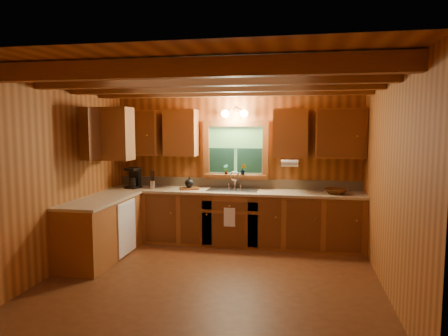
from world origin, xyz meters
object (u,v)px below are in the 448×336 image
(sink, at_px, (233,193))
(wicker_basket, at_px, (336,191))
(coffee_maker, at_px, (134,178))
(cutting_board, at_px, (189,188))

(sink, relative_size, wicker_basket, 2.32)
(sink, bearing_deg, coffee_maker, -178.03)
(cutting_board, relative_size, wicker_basket, 0.85)
(sink, distance_m, wicker_basket, 1.65)
(sink, height_order, wicker_basket, sink)
(sink, height_order, coffee_maker, coffee_maker)
(coffee_maker, bearing_deg, sink, 14.65)
(coffee_maker, xyz_separation_m, wicker_basket, (3.36, -0.02, -0.13))
(cutting_board, bearing_deg, wicker_basket, -23.89)
(coffee_maker, relative_size, cutting_board, 1.16)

